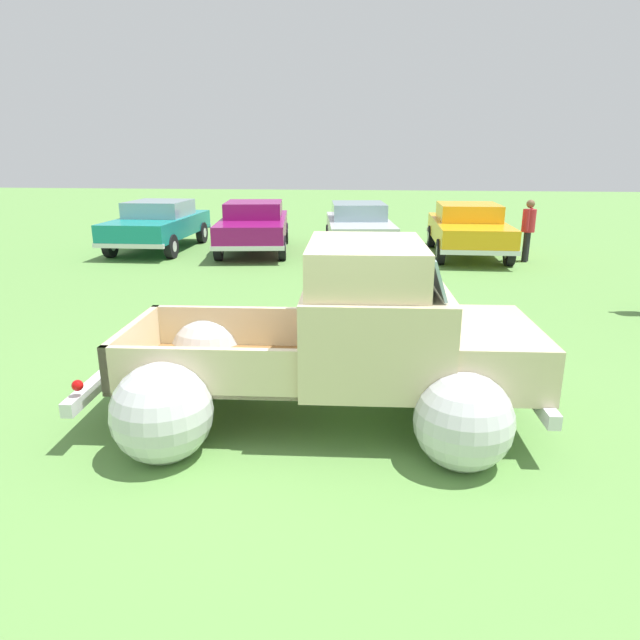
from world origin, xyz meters
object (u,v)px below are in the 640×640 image
object	(u,v)px
vintage_pickup_truck	(349,351)
show_car_0	(159,223)
spectator_0	(528,227)
lane_cone_1	(321,317)
show_car_1	(254,224)
show_car_3	(468,228)
lane_cone_0	(336,337)
show_car_2	(358,226)

from	to	relation	value
vintage_pickup_truck	show_car_0	size ratio (longest dim) A/B	1.06
spectator_0	lane_cone_1	bearing A→B (deg)	-100.69
vintage_pickup_truck	show_car_1	size ratio (longest dim) A/B	0.98
show_car_0	show_car_3	distance (m)	9.04
lane_cone_0	lane_cone_1	bearing A→B (deg)	108.80
spectator_0	lane_cone_0	world-z (taller)	spectator_0
show_car_1	spectator_0	world-z (taller)	spectator_0
show_car_3	lane_cone_0	world-z (taller)	show_car_3
show_car_2	lane_cone_0	xyz separation A→B (m)	(0.06, -8.66, -0.47)
lane_cone_0	lane_cone_1	distance (m)	0.98
show_car_2	lane_cone_1	bearing A→B (deg)	-8.97
vintage_pickup_truck	show_car_1	xyz separation A→B (m)	(-3.41, 10.52, 0.03)
show_car_1	lane_cone_0	xyz separation A→B (m)	(3.13, -8.72, -0.47)
show_car_1	lane_cone_1	bearing A→B (deg)	11.57
show_car_0	spectator_0	xyz separation A→B (m)	(10.48, -0.84, 0.14)
show_car_2	lane_cone_0	distance (m)	8.67
show_car_3	lane_cone_0	xyz separation A→B (m)	(-3.01, -8.65, -0.47)
show_car_2	lane_cone_1	distance (m)	7.75
show_car_1	vintage_pickup_truck	bearing A→B (deg)	9.67
lane_cone_1	spectator_0	bearing A→B (deg)	55.53
vintage_pickup_truck	show_car_3	xyz separation A→B (m)	(2.73, 10.46, 0.03)
vintage_pickup_truck	spectator_0	world-z (taller)	vintage_pickup_truck
spectator_0	lane_cone_1	world-z (taller)	spectator_0
vintage_pickup_truck	show_car_0	xyz separation A→B (m)	(-6.32, 10.51, 0.03)
vintage_pickup_truck	lane_cone_0	xyz separation A→B (m)	(-0.28, 1.80, -0.45)
show_car_0	lane_cone_1	bearing A→B (deg)	35.58
vintage_pickup_truck	show_car_2	distance (m)	10.47
show_car_1	show_car_3	distance (m)	6.14
vintage_pickup_truck	lane_cone_1	distance (m)	2.83
spectator_0	lane_cone_1	size ratio (longest dim) A/B	2.58
show_car_1	show_car_2	distance (m)	3.07
show_car_0	lane_cone_0	xyz separation A→B (m)	(6.03, -8.70, -0.47)
show_car_1	lane_cone_0	bearing A→B (deg)	11.46
show_car_0	show_car_1	world-z (taller)	same
show_car_0	lane_cone_0	bearing A→B (deg)	33.98
lane_cone_0	lane_cone_1	world-z (taller)	same
vintage_pickup_truck	lane_cone_1	world-z (taller)	vintage_pickup_truck
show_car_0	vintage_pickup_truck	bearing A→B (deg)	30.25
show_car_1	spectator_0	distance (m)	7.62
show_car_0	lane_cone_1	xyz separation A→B (m)	(5.72, -7.77, -0.47)
spectator_0	lane_cone_1	xyz separation A→B (m)	(-4.76, -6.93, -0.61)
show_car_1	lane_cone_0	world-z (taller)	show_car_1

